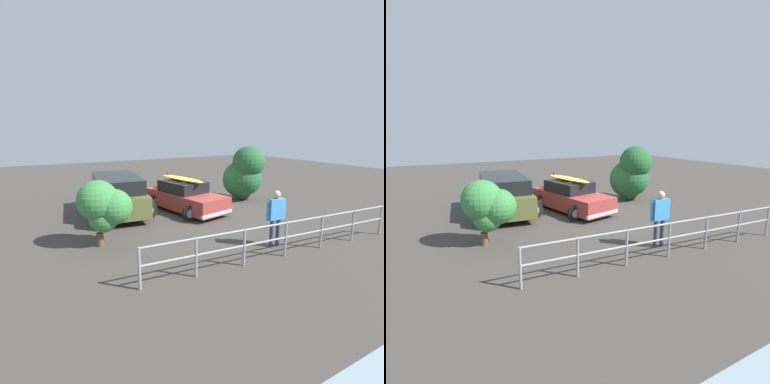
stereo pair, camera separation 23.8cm
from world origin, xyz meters
The scene contains 7 objects.
ground_plane centered at (0.00, 0.00, -0.01)m, with size 44.00×44.00×0.02m, color #423D38.
sedan_car centered at (0.34, 0.09, 0.63)m, with size 2.68×4.24×1.59m.
suv_car centered at (3.03, -0.90, 0.85)m, with size 2.98×4.69×1.63m.
person_bystander centered at (-0.10, 5.06, 1.05)m, with size 0.67×0.26×1.74m.
railing_fence centered at (0.19, 5.76, 0.66)m, with size 8.43×0.65×1.01m.
bush_near_left centered at (-3.28, -0.29, 1.40)m, with size 2.16×2.11×2.72m.
bush_near_right centered at (4.36, 2.49, 1.28)m, with size 1.60×1.35×2.05m.
Camera 2 is at (6.16, 11.47, 3.52)m, focal length 28.00 mm.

